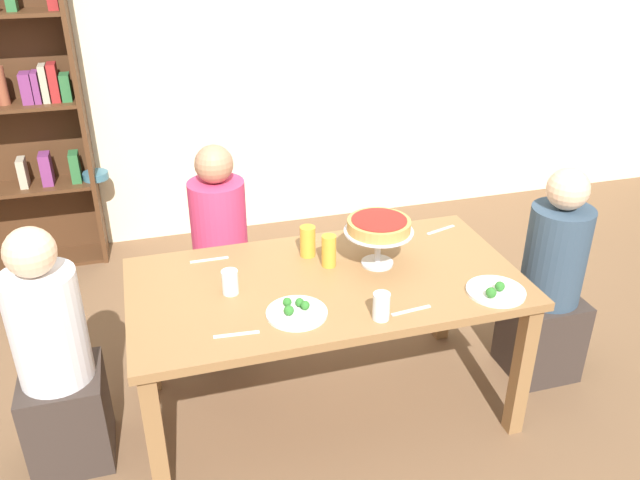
% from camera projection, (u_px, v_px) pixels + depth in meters
% --- Properties ---
extents(ground_plane, '(12.00, 12.00, 0.00)m').
position_uv_depth(ground_plane, '(326.00, 407.00, 3.23)').
color(ground_plane, brown).
extents(rear_partition, '(8.00, 0.12, 2.80)m').
position_uv_depth(rear_partition, '(235.00, 40.00, 4.47)').
color(rear_partition, beige).
rests_on(rear_partition, ground_plane).
extents(dining_table, '(1.74, 0.91, 0.74)m').
position_uv_depth(dining_table, '(326.00, 296.00, 2.93)').
color(dining_table, olive).
rests_on(dining_table, ground_plane).
extents(diner_head_west, '(0.34, 0.34, 1.15)m').
position_uv_depth(diner_head_west, '(57.00, 368.00, 2.73)').
color(diner_head_west, '#382D28').
rests_on(diner_head_west, ground_plane).
extents(diner_far_left, '(0.34, 0.34, 1.15)m').
position_uv_depth(diner_far_left, '(222.00, 259.00, 3.57)').
color(diner_far_left, '#382D28').
rests_on(diner_far_left, ground_plane).
extents(diner_head_east, '(0.34, 0.34, 1.15)m').
position_uv_depth(diner_head_east, '(549.00, 291.00, 3.28)').
color(diner_head_east, '#382D28').
rests_on(diner_head_east, ground_plane).
extents(deep_dish_pizza_stand, '(0.32, 0.32, 0.23)m').
position_uv_depth(deep_dish_pizza_stand, '(379.00, 228.00, 2.93)').
color(deep_dish_pizza_stand, silver).
rests_on(deep_dish_pizza_stand, dining_table).
extents(salad_plate_near_diner, '(0.26, 0.26, 0.06)m').
position_uv_depth(salad_plate_near_diner, '(496.00, 291.00, 2.79)').
color(salad_plate_near_diner, white).
rests_on(salad_plate_near_diner, dining_table).
extents(salad_plate_far_diner, '(0.25, 0.25, 0.06)m').
position_uv_depth(salad_plate_far_diner, '(296.00, 311.00, 2.64)').
color(salad_plate_far_diner, white).
rests_on(salad_plate_far_diner, dining_table).
extents(beer_glass_amber_tall, '(0.07, 0.07, 0.15)m').
position_uv_depth(beer_glass_amber_tall, '(329.00, 251.00, 2.97)').
color(beer_glass_amber_tall, gold).
rests_on(beer_glass_amber_tall, dining_table).
extents(beer_glass_amber_short, '(0.07, 0.07, 0.15)m').
position_uv_depth(beer_glass_amber_short, '(308.00, 241.00, 3.06)').
color(beer_glass_amber_short, gold).
rests_on(beer_glass_amber_short, dining_table).
extents(water_glass_clear_near, '(0.07, 0.07, 0.11)m').
position_uv_depth(water_glass_clear_near, '(230.00, 282.00, 2.77)').
color(water_glass_clear_near, white).
rests_on(water_glass_clear_near, dining_table).
extents(water_glass_clear_far, '(0.07, 0.07, 0.12)m').
position_uv_depth(water_glass_clear_far, '(381.00, 306.00, 2.60)').
color(water_glass_clear_far, white).
rests_on(water_glass_clear_far, dining_table).
extents(cutlery_fork_near, '(0.18, 0.02, 0.00)m').
position_uv_depth(cutlery_fork_near, '(209.00, 260.00, 3.05)').
color(cutlery_fork_near, silver).
rests_on(cutlery_fork_near, dining_table).
extents(cutlery_knife_near, '(0.18, 0.03, 0.00)m').
position_uv_depth(cutlery_knife_near, '(372.00, 237.00, 3.26)').
color(cutlery_knife_near, silver).
rests_on(cutlery_knife_near, dining_table).
extents(cutlery_fork_far, '(0.18, 0.03, 0.00)m').
position_uv_depth(cutlery_fork_far, '(411.00, 310.00, 2.67)').
color(cutlery_fork_far, silver).
rests_on(cutlery_fork_far, dining_table).
extents(cutlery_knife_far, '(0.18, 0.07, 0.00)m').
position_uv_depth(cutlery_knife_far, '(441.00, 230.00, 3.33)').
color(cutlery_knife_far, silver).
rests_on(cutlery_knife_far, dining_table).
extents(cutlery_spare_fork, '(0.18, 0.03, 0.00)m').
position_uv_depth(cutlery_spare_fork, '(236.00, 334.00, 2.52)').
color(cutlery_spare_fork, silver).
rests_on(cutlery_spare_fork, dining_table).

